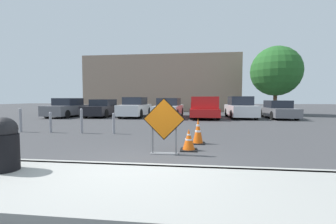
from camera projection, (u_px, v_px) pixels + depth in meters
ground_plane at (176, 121)px, 14.53m from camera, size 96.00×96.00×0.00m
sidewalk_strip at (117, 188)px, 3.57m from camera, size 29.54×2.11×0.14m
curb_lip at (134, 167)px, 4.61m from camera, size 29.54×0.20×0.14m
road_closed_sign at (164, 124)px, 5.93m from camera, size 1.12×0.20×1.50m
traffic_cone_nearest at (189, 140)px, 6.42m from camera, size 0.47×0.47×0.62m
traffic_cone_second at (198, 131)px, 7.37m from camera, size 0.45×0.45×0.83m
parked_car_nearest at (68, 108)px, 18.14m from camera, size 2.10×4.29×1.50m
parked_car_second at (103, 108)px, 18.43m from camera, size 1.87×4.44×1.41m
parked_car_third at (135, 108)px, 17.95m from camera, size 1.89×4.29×1.58m
parked_car_fourth at (169, 108)px, 17.61m from camera, size 2.09×4.76×1.51m
pickup_truck at (204, 109)px, 16.81m from camera, size 2.15×5.08×1.61m
parked_car_fifth at (240, 108)px, 17.08m from camera, size 1.91×4.15×1.64m
parked_car_sixth at (278, 110)px, 16.77m from camera, size 1.82×4.25×1.34m
trash_bin at (4, 144)px, 4.17m from camera, size 0.49×0.49×1.00m
bollard_nearest at (114, 123)px, 9.41m from camera, size 0.12×0.12×0.88m
bollard_second at (82, 120)px, 9.58m from camera, size 0.12×0.12×1.06m
bollard_third at (51, 122)px, 9.75m from camera, size 0.12×0.12×0.90m
bollard_fourth at (21, 119)px, 9.91m from camera, size 0.12×0.12×1.07m
building_facade_backdrop at (162, 84)px, 27.53m from camera, size 18.03×5.00×6.43m
street_tree_behind_lot at (276, 71)px, 20.03m from camera, size 4.40×4.40×6.12m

